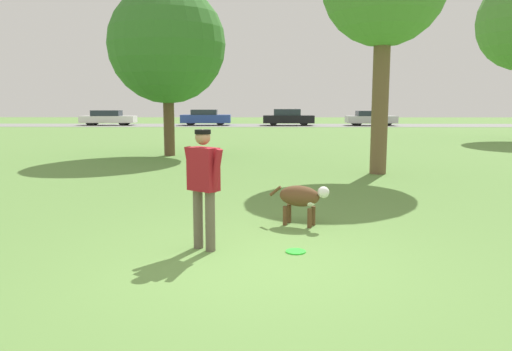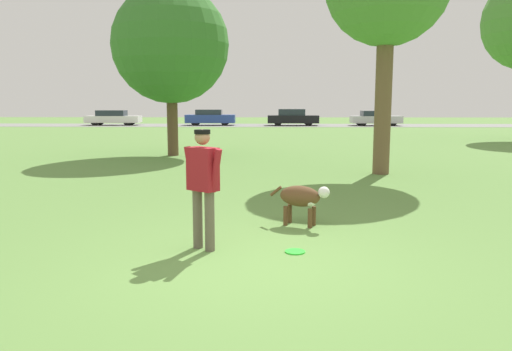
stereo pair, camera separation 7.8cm
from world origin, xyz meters
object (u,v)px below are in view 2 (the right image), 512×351
Objects in this scene: parked_car_silver at (376,118)px; frisbee at (295,252)px; dog at (302,197)px; tree_mid_center at (171,45)px; parked_car_black at (293,117)px; parked_car_white at (113,118)px; person at (203,180)px; parked_car_blue at (210,117)px.

frisbee is at bearing -103.77° from parked_car_silver.
dog is 1.52m from frisbee.
tree_mid_center is at bearing -117.74° from parked_car_silver.
dog is 34.68m from parked_car_black.
dog is 37.52m from parked_car_white.
person is 0.38× the size of parked_car_blue.
parked_car_black is at bearing 77.06° from tree_mid_center.
parked_car_black is at bearing -3.79° from parked_car_blue.
parked_car_white is at bearing 179.65° from parked_car_black.
person reaches higher than parked_car_blue.
parked_car_white is at bearing 135.70° from dog.
frisbee is 37.06m from parked_car_silver.
dog is 0.16× the size of tree_mid_center.
person is 37.25m from parked_car_silver.
parked_car_silver is at bearing 62.57° from tree_mid_center.
parked_car_black is (5.55, 24.14, -3.30)m from tree_mid_center.
tree_mid_center is at bearing -88.16° from parked_car_blue.
parked_car_black is 1.03× the size of parked_car_silver.
tree_mid_center is 26.47m from parked_car_white.
parked_car_white is at bearing 178.77° from parked_car_blue.
frisbee is 0.06× the size of parked_car_black.
parked_car_blue is 0.99× the size of parked_car_black.
parked_car_blue is at bearing 133.99° from person.
parked_car_black is at bearing 111.54° from dog.
frisbee is 0.06× the size of parked_car_blue.
tree_mid_center is 1.44× the size of parked_car_blue.
frisbee is at bearing -72.00° from tree_mid_center.
parked_car_blue is at bearing 93.43° from tree_mid_center.
parked_car_black is at bearing 87.35° from frisbee.
frisbee is (1.21, -0.11, -0.93)m from person.
person is 0.26× the size of tree_mid_center.
parked_car_white reaches higher than parked_car_silver.
dog is 3.61× the size of frisbee.
frisbee is 38.80m from parked_car_white.
parked_car_black reaches higher than parked_car_silver.
dog is 11.80m from tree_mid_center.
parked_car_black reaches higher than parked_car_blue.
frisbee is at bearing 32.16° from person.
tree_mid_center is 1.47× the size of parked_car_silver.
dog is 0.23× the size of parked_car_silver.
dog is at bearing 81.08° from person.
frisbee is at bearing -73.16° from dog.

